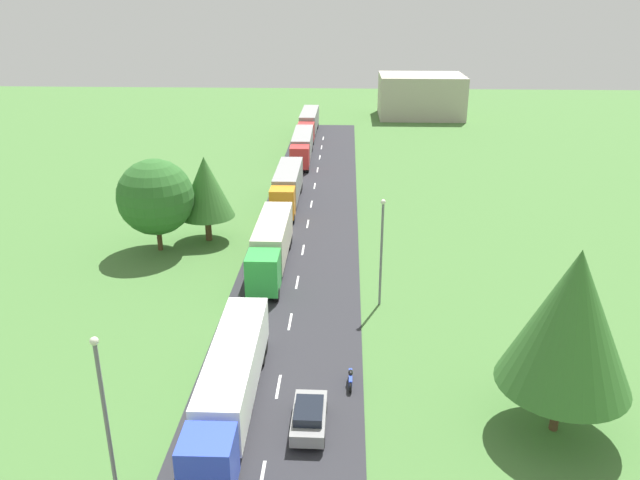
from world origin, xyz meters
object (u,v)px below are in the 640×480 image
(truck_fourth, at_px, (302,145))
(lamppost_lead, at_px, (107,422))
(car_second, at_px, (309,416))
(tree_maple, at_px, (206,187))
(distant_building, at_px, (421,96))
(lamppost_second, at_px, (382,248))
(motorcycle_courier, at_px, (350,378))
(truck_second, at_px, (271,244))
(tree_birch, at_px, (571,319))
(truck_fifth, at_px, (309,122))
(tree_oak, at_px, (155,197))
(truck_third, at_px, (287,185))
(truck_lead, at_px, (231,381))

(truck_fourth, height_order, lamppost_lead, lamppost_lead)
(car_second, height_order, tree_maple, tree_maple)
(car_second, bearing_deg, distant_building, 80.50)
(car_second, bearing_deg, lamppost_second, 73.36)
(motorcycle_courier, bearing_deg, lamppost_second, 78.33)
(car_second, relative_size, distant_building, 0.26)
(truck_second, relative_size, tree_birch, 1.25)
(truck_fourth, xyz_separation_m, truck_fifth, (-0.05, 16.25, 0.08))
(truck_fifth, distance_m, distant_building, 26.33)
(truck_fifth, xyz_separation_m, lamppost_lead, (-3.57, -80.01, 2.86))
(truck_fifth, height_order, distant_building, distant_building)
(tree_oak, height_order, tree_maple, tree_oak)
(truck_second, relative_size, truck_third, 1.00)
(truck_fourth, xyz_separation_m, tree_maple, (-6.64, -30.49, 3.07))
(truck_lead, relative_size, car_second, 3.60)
(truck_fourth, distance_m, tree_oak, 34.85)
(truck_fourth, bearing_deg, lamppost_second, -78.46)
(car_second, relative_size, tree_maple, 0.50)
(truck_fourth, bearing_deg, truck_third, -90.63)
(truck_third, xyz_separation_m, car_second, (4.62, -37.82, -1.35))
(truck_third, xyz_separation_m, tree_maple, (-6.42, -10.79, 2.96))
(lamppost_second, xyz_separation_m, tree_maple, (-15.40, 12.44, 0.58))
(motorcycle_courier, xyz_separation_m, lamppost_lead, (-10.22, -10.30, 4.48))
(tree_oak, bearing_deg, truck_fourth, 72.39)
(tree_oak, bearing_deg, distant_building, 65.68)
(car_second, distance_m, motorcycle_courier, 4.63)
(tree_oak, bearing_deg, lamppost_second, -27.01)
(motorcycle_courier, distance_m, lamppost_lead, 15.19)
(truck_fourth, bearing_deg, tree_maple, -102.28)
(truck_fifth, xyz_separation_m, tree_oak, (-10.45, -49.36, 2.82))
(truck_third, distance_m, lamppost_second, 25.01)
(tree_maple, bearing_deg, lamppost_lead, -84.83)
(truck_second, xyz_separation_m, lamppost_lead, (-3.64, -26.98, 2.81))
(truck_fifth, distance_m, car_second, 73.93)
(truck_third, relative_size, motorcycle_courier, 6.70)
(truck_third, xyz_separation_m, tree_oak, (-10.29, -13.40, 2.79))
(truck_lead, height_order, motorcycle_courier, truck_lead)
(lamppost_second, bearing_deg, tree_oak, 152.99)
(truck_lead, distance_m, truck_third, 36.53)
(truck_lead, bearing_deg, motorcycle_courier, 23.11)
(truck_third, distance_m, truck_fifth, 35.96)
(truck_second, bearing_deg, truck_fourth, 90.02)
(truck_fourth, bearing_deg, tree_oak, -107.61)
(truck_lead, relative_size, distant_building, 0.95)
(truck_second, relative_size, truck_fourth, 0.91)
(motorcycle_courier, relative_size, tree_oak, 0.23)
(truck_fourth, height_order, truck_fifth, truck_fifth)
(truck_fifth, distance_m, lamppost_second, 59.88)
(motorcycle_courier, height_order, lamppost_lead, lamppost_lead)
(truck_fourth, bearing_deg, lamppost_lead, -93.26)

